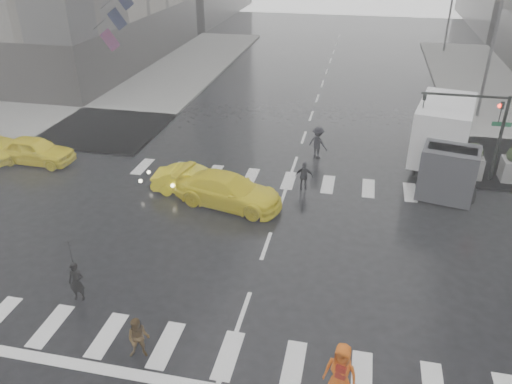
% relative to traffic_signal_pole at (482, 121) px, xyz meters
% --- Properties ---
extents(ground, '(120.00, 120.00, 0.00)m').
position_rel_traffic_signal_pole_xyz_m(ground, '(-9.01, -8.01, -3.22)').
color(ground, black).
rests_on(ground, ground).
extents(sidewalk_nw, '(35.00, 35.00, 0.15)m').
position_rel_traffic_signal_pole_xyz_m(sidewalk_nw, '(-28.51, 9.49, -3.14)').
color(sidewalk_nw, slate).
rests_on(sidewalk_nw, ground).
extents(road_markings, '(18.00, 48.00, 0.01)m').
position_rel_traffic_signal_pole_xyz_m(road_markings, '(-9.01, -8.01, -3.21)').
color(road_markings, silver).
rests_on(road_markings, ground).
extents(traffic_signal_pole, '(4.45, 0.42, 4.50)m').
position_rel_traffic_signal_pole_xyz_m(traffic_signal_pole, '(0.00, 0.00, 0.00)').
color(traffic_signal_pole, black).
rests_on(traffic_signal_pole, ground).
extents(street_lamp_near, '(2.15, 0.22, 9.00)m').
position_rel_traffic_signal_pole_xyz_m(street_lamp_near, '(1.86, 9.99, 1.73)').
color(street_lamp_near, '#59595B').
rests_on(street_lamp_near, ground).
extents(street_lamp_far, '(2.15, 0.22, 9.00)m').
position_rel_traffic_signal_pole_xyz_m(street_lamp_far, '(1.86, 29.99, 1.73)').
color(street_lamp_far, '#59595B').
rests_on(street_lamp_far, ground).
extents(planter_west, '(1.10, 1.10, 1.80)m').
position_rel_traffic_signal_pole_xyz_m(planter_west, '(-2.01, 0.19, -2.23)').
color(planter_west, slate).
rests_on(planter_west, ground).
extents(planter_mid, '(1.10, 1.10, 1.80)m').
position_rel_traffic_signal_pole_xyz_m(planter_mid, '(-0.01, 0.19, -2.23)').
color(planter_mid, slate).
rests_on(planter_mid, ground).
extents(flag_cluster, '(2.87, 3.06, 4.69)m').
position_rel_traffic_signal_pole_xyz_m(flag_cluster, '(-24.09, 10.49, 2.42)').
color(flag_cluster, '#59595B').
rests_on(flag_cluster, ground).
extents(pedestrian_black, '(1.06, 1.08, 2.43)m').
position_rel_traffic_signal_pole_xyz_m(pedestrian_black, '(-14.75, -12.58, -1.55)').
color(pedestrian_black, black).
rests_on(pedestrian_black, ground).
extents(pedestrian_brown, '(0.80, 0.68, 1.42)m').
position_rel_traffic_signal_pole_xyz_m(pedestrian_brown, '(-11.59, -14.57, -2.51)').
color(pedestrian_brown, '#4C371B').
rests_on(pedestrian_brown, ground).
extents(pedestrian_orange, '(1.04, 0.81, 1.88)m').
position_rel_traffic_signal_pole_xyz_m(pedestrian_orange, '(-5.63, -14.81, -2.27)').
color(pedestrian_orange, '#CB500E').
rests_on(pedestrian_orange, ground).
extents(pedestrian_far_a, '(0.91, 0.60, 1.48)m').
position_rel_traffic_signal_pole_xyz_m(pedestrian_far_a, '(-8.15, -2.81, -2.48)').
color(pedestrian_far_a, black).
rests_on(pedestrian_far_a, ground).
extents(pedestrian_far_b, '(1.34, 1.15, 1.82)m').
position_rel_traffic_signal_pole_xyz_m(pedestrian_far_b, '(-7.90, 1.14, -2.31)').
color(pedestrian_far_b, black).
rests_on(pedestrian_far_b, ground).
extents(taxi_front, '(4.32, 1.82, 1.46)m').
position_rel_traffic_signal_pole_xyz_m(taxi_front, '(-22.87, -2.75, -2.49)').
color(taxi_front, '#FFE80D').
rests_on(taxi_front, ground).
extents(taxi_mid, '(3.93, 1.55, 1.27)m').
position_rel_traffic_signal_pole_xyz_m(taxi_mid, '(-13.38, -4.20, -2.58)').
color(taxi_mid, '#FFE80D').
rests_on(taxi_mid, ground).
extents(taxi_rear, '(4.82, 2.93, 1.48)m').
position_rel_traffic_signal_pole_xyz_m(taxi_rear, '(-11.37, -5.03, -2.48)').
color(taxi_rear, '#FFE80D').
rests_on(taxi_rear, ground).
extents(box_truck, '(2.57, 6.87, 3.65)m').
position_rel_traffic_signal_pole_xyz_m(box_truck, '(-1.51, 0.23, -1.27)').
color(box_truck, white).
rests_on(box_truck, ground).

